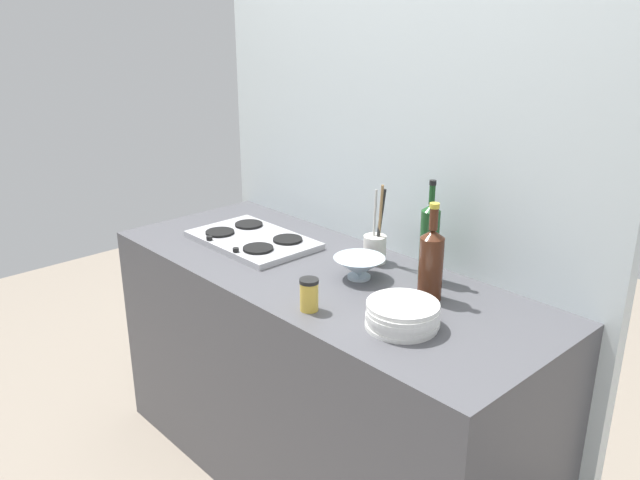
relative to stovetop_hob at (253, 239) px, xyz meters
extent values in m
plane|color=gray|center=(0.41, 0.00, -0.91)|extent=(6.00, 6.00, 0.00)
cube|color=#4C4C51|center=(0.41, 0.00, -0.46)|extent=(1.80, 0.70, 0.90)
cube|color=silver|center=(0.41, 0.38, 0.20)|extent=(1.90, 0.06, 2.23)
cube|color=#B2B2B7|center=(0.00, 0.00, 0.00)|extent=(0.52, 0.33, 0.02)
cylinder|color=black|center=(-0.13, -0.07, 0.01)|extent=(0.12, 0.12, 0.01)
cylinder|color=black|center=(0.13, -0.07, 0.01)|extent=(0.12, 0.12, 0.01)
cylinder|color=black|center=(-0.13, 0.08, 0.01)|extent=(0.12, 0.12, 0.01)
cylinder|color=black|center=(0.13, 0.08, 0.01)|extent=(0.12, 0.12, 0.01)
cylinder|color=black|center=(-0.09, -0.15, 0.02)|extent=(0.02, 0.02, 0.02)
cylinder|color=black|center=(0.09, -0.15, 0.02)|extent=(0.02, 0.02, 0.02)
cylinder|color=white|center=(0.89, -0.12, -0.01)|extent=(0.22, 0.22, 0.01)
cylinder|color=white|center=(0.90, -0.12, 0.01)|extent=(0.22, 0.22, 0.01)
cylinder|color=white|center=(0.89, -0.12, 0.02)|extent=(0.22, 0.22, 0.01)
cylinder|color=white|center=(0.90, -0.12, 0.03)|extent=(0.22, 0.22, 0.01)
cylinder|color=white|center=(0.90, -0.12, 0.05)|extent=(0.22, 0.22, 0.01)
cylinder|color=white|center=(0.90, -0.12, 0.06)|extent=(0.22, 0.22, 0.01)
cylinder|color=#472314|center=(0.82, 0.10, 0.09)|extent=(0.08, 0.08, 0.21)
cone|color=#472314|center=(0.82, 0.10, 0.21)|extent=(0.08, 0.08, 0.03)
cylinder|color=#472314|center=(0.82, 0.10, 0.26)|extent=(0.03, 0.03, 0.07)
cylinder|color=gold|center=(0.82, 0.10, 0.31)|extent=(0.03, 0.03, 0.02)
cylinder|color=#19471E|center=(0.72, 0.22, 0.11)|extent=(0.07, 0.07, 0.26)
cone|color=#19471E|center=(0.72, 0.22, 0.25)|extent=(0.07, 0.07, 0.02)
cylinder|color=#19471E|center=(0.72, 0.22, 0.30)|extent=(0.02, 0.02, 0.07)
cylinder|color=black|center=(0.72, 0.22, 0.34)|extent=(0.02, 0.02, 0.02)
cylinder|color=silver|center=(0.55, 0.05, -0.01)|extent=(0.08, 0.08, 0.01)
cone|color=silver|center=(0.55, 0.05, 0.03)|extent=(0.18, 0.18, 0.07)
cylinder|color=silver|center=(0.48, 0.21, 0.04)|extent=(0.09, 0.09, 0.10)
cylinder|color=#997247|center=(0.50, 0.21, 0.16)|extent=(0.03, 0.02, 0.27)
cylinder|color=#B7B7B2|center=(0.47, 0.21, 0.14)|extent=(0.02, 0.03, 0.24)
cylinder|color=#262626|center=(0.49, 0.22, 0.15)|extent=(0.03, 0.03, 0.25)
cylinder|color=gold|center=(0.62, -0.25, 0.03)|extent=(0.06, 0.06, 0.09)
cylinder|color=black|center=(0.62, -0.25, 0.09)|extent=(0.06, 0.06, 0.01)
camera|label=1|loc=(2.02, -1.50, 0.91)|focal=36.60mm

